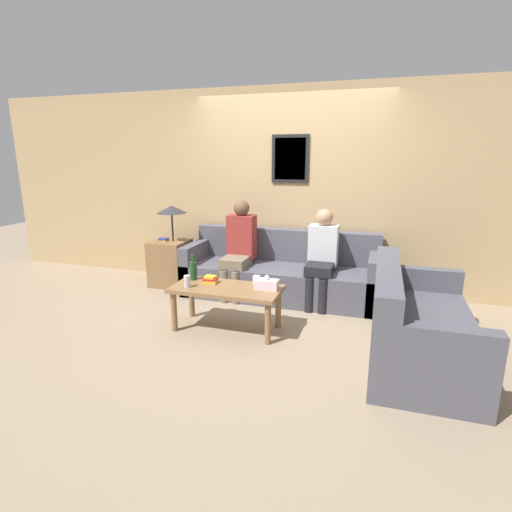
{
  "coord_description": "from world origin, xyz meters",
  "views": [
    {
      "loc": [
        1.16,
        -4.22,
        1.74
      ],
      "look_at": [
        -0.14,
        -0.11,
        0.65
      ],
      "focal_mm": 28.0,
      "sensor_mm": 36.0,
      "label": 1
    }
  ],
  "objects_px": {
    "person_right": "(322,254)",
    "coffee_table": "(226,293)",
    "wine_bottle": "(193,270)",
    "couch_main": "(281,274)",
    "drinking_glass": "(257,280)",
    "person_left": "(239,246)",
    "couch_side": "(416,328)"
  },
  "relations": [
    {
      "from": "drinking_glass",
      "to": "couch_main",
      "type": "bearing_deg",
      "value": 89.03
    },
    {
      "from": "person_left",
      "to": "person_right",
      "type": "height_order",
      "value": "person_left"
    },
    {
      "from": "couch_main",
      "to": "person_left",
      "type": "relative_size",
      "value": 2.0
    },
    {
      "from": "person_left",
      "to": "person_right",
      "type": "xyz_separation_m",
      "value": [
        1.04,
        -0.01,
        -0.03
      ]
    },
    {
      "from": "couch_main",
      "to": "wine_bottle",
      "type": "xyz_separation_m",
      "value": [
        -0.7,
        -1.04,
        0.27
      ]
    },
    {
      "from": "person_right",
      "to": "coffee_table",
      "type": "bearing_deg",
      "value": -127.64
    },
    {
      "from": "coffee_table",
      "to": "drinking_glass",
      "type": "distance_m",
      "value": 0.34
    },
    {
      "from": "couch_main",
      "to": "person_left",
      "type": "height_order",
      "value": "person_left"
    },
    {
      "from": "couch_side",
      "to": "coffee_table",
      "type": "height_order",
      "value": "couch_side"
    },
    {
      "from": "coffee_table",
      "to": "wine_bottle",
      "type": "height_order",
      "value": "wine_bottle"
    },
    {
      "from": "couch_main",
      "to": "couch_side",
      "type": "relative_size",
      "value": 1.46
    },
    {
      "from": "wine_bottle",
      "to": "person_right",
      "type": "xyz_separation_m",
      "value": [
        1.23,
        0.9,
        0.05
      ]
    },
    {
      "from": "drinking_glass",
      "to": "couch_side",
      "type": "bearing_deg",
      "value": -9.79
    },
    {
      "from": "wine_bottle",
      "to": "drinking_glass",
      "type": "xyz_separation_m",
      "value": [
        0.69,
        0.06,
        -0.06
      ]
    },
    {
      "from": "wine_bottle",
      "to": "couch_main",
      "type": "bearing_deg",
      "value": 55.91
    },
    {
      "from": "wine_bottle",
      "to": "drinking_glass",
      "type": "bearing_deg",
      "value": 4.81
    },
    {
      "from": "drinking_glass",
      "to": "person_left",
      "type": "bearing_deg",
      "value": 120.24
    },
    {
      "from": "wine_bottle",
      "to": "person_left",
      "type": "xyz_separation_m",
      "value": [
        0.19,
        0.92,
        0.08
      ]
    },
    {
      "from": "couch_main",
      "to": "person_right",
      "type": "distance_m",
      "value": 0.63
    },
    {
      "from": "wine_bottle",
      "to": "drinking_glass",
      "type": "height_order",
      "value": "wine_bottle"
    },
    {
      "from": "couch_side",
      "to": "drinking_glass",
      "type": "distance_m",
      "value": 1.57
    },
    {
      "from": "drinking_glass",
      "to": "person_right",
      "type": "bearing_deg",
      "value": 57.45
    },
    {
      "from": "drinking_glass",
      "to": "coffee_table",
      "type": "bearing_deg",
      "value": -143.66
    },
    {
      "from": "drinking_glass",
      "to": "person_right",
      "type": "xyz_separation_m",
      "value": [
        0.54,
        0.85,
        0.11
      ]
    },
    {
      "from": "coffee_table",
      "to": "person_right",
      "type": "xyz_separation_m",
      "value": [
        0.8,
        1.04,
        0.22
      ]
    },
    {
      "from": "coffee_table",
      "to": "wine_bottle",
      "type": "bearing_deg",
      "value": 162.62
    },
    {
      "from": "person_left",
      "to": "person_right",
      "type": "distance_m",
      "value": 1.04
    },
    {
      "from": "coffee_table",
      "to": "person_right",
      "type": "height_order",
      "value": "person_right"
    },
    {
      "from": "couch_main",
      "to": "couch_side",
      "type": "bearing_deg",
      "value": -39.4
    },
    {
      "from": "coffee_table",
      "to": "drinking_glass",
      "type": "xyz_separation_m",
      "value": [
        0.26,
        0.19,
        0.11
      ]
    },
    {
      "from": "drinking_glass",
      "to": "person_right",
      "type": "relative_size",
      "value": 0.08
    },
    {
      "from": "couch_side",
      "to": "person_right",
      "type": "distance_m",
      "value": 1.52
    }
  ]
}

